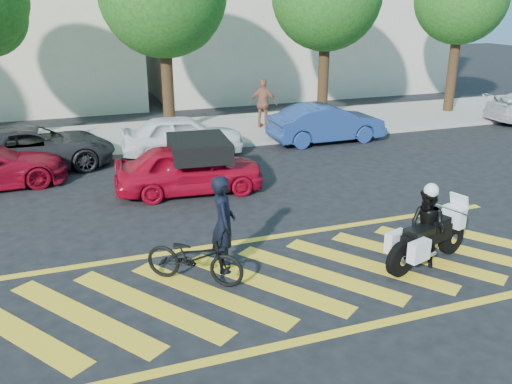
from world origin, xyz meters
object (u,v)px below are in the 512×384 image
object	(u,v)px
bicycle	(194,257)
police_motorcycle	(427,239)
officer_moto	(427,228)
parked_mid_right	(183,135)
officer_bike	(224,224)
red_convertible	(189,168)
parked_right	(327,123)
parked_mid_left	(33,148)

from	to	relation	value
bicycle	police_motorcycle	xyz separation A→B (m)	(4.52, -0.88, 0.05)
officer_moto	parked_mid_right	xyz separation A→B (m)	(-2.77, 9.54, -0.10)
officer_bike	parked_mid_right	size ratio (longest dim) A/B	0.48
red_convertible	parked_right	bearing A→B (deg)	-53.46
officer_bike	parked_right	world-z (taller)	officer_bike
police_motorcycle	red_convertible	size ratio (longest dim) A/B	0.57
police_motorcycle	officer_moto	xyz separation A→B (m)	(-0.02, 0.01, 0.23)
officer_bike	officer_moto	distance (m)	4.01
officer_bike	officer_moto	bearing A→B (deg)	-93.76
police_motorcycle	parked_mid_left	xyz separation A→B (m)	(-7.51, 9.55, 0.12)
officer_moto	parked_right	size ratio (longest dim) A/B	0.37
officer_bike	bicycle	distance (m)	0.86
police_motorcycle	officer_moto	bearing A→B (deg)	129.66
bicycle	officer_moto	distance (m)	4.59
red_convertible	parked_right	xyz separation A→B (m)	(6.05, 3.72, 0.02)
police_motorcycle	parked_right	bearing A→B (deg)	57.31
police_motorcycle	parked_mid_left	distance (m)	12.15
officer_bike	red_convertible	size ratio (longest dim) A/B	0.48
officer_moto	parked_right	xyz separation A→B (m)	(2.63, 9.54, -0.09)
officer_moto	officer_bike	bearing A→B (deg)	-124.22
police_motorcycle	red_convertible	distance (m)	6.77
red_convertible	parked_mid_right	world-z (taller)	parked_mid_right
red_convertible	parked_mid_left	size ratio (longest dim) A/B	0.82
officer_bike	bicycle	world-z (taller)	officer_bike
officer_moto	parked_mid_left	distance (m)	12.13
red_convertible	parked_mid_left	world-z (taller)	red_convertible
bicycle	red_convertible	xyz separation A→B (m)	(1.07, 4.95, 0.18)
red_convertible	parked_mid_right	xyz separation A→B (m)	(0.65, 3.72, 0.01)
officer_bike	parked_right	size ratio (longest dim) A/B	0.45
officer_moto	red_convertible	distance (m)	6.76
parked_right	bicycle	bearing A→B (deg)	140.45
parked_mid_left	officer_bike	bearing A→B (deg)	-160.34
parked_mid_left	parked_mid_right	bearing A→B (deg)	-93.89
bicycle	officer_moto	bearing A→B (deg)	-64.45
bicycle	parked_mid_right	size ratio (longest dim) A/B	0.47
parked_mid_left	parked_mid_right	distance (m)	4.72
parked_right	police_motorcycle	bearing A→B (deg)	164.59
officer_bike	police_motorcycle	bearing A→B (deg)	-93.84
officer_bike	police_motorcycle	distance (m)	4.05
officer_bike	police_motorcycle	size ratio (longest dim) A/B	0.85
parked_mid_right	officer_bike	bearing A→B (deg)	177.76
parked_right	officer_moto	bearing A→B (deg)	164.48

